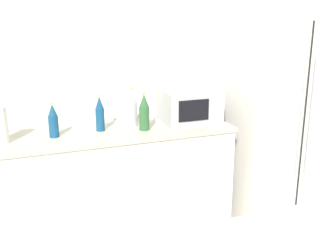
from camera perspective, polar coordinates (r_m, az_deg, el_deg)
wall_back at (r=3.35m, az=-4.12°, el=7.04°), size 8.00×0.06×2.55m
back_counter at (r=3.15m, az=-10.31°, el=-8.98°), size 2.18×0.63×0.94m
refrigerator at (r=3.63m, az=16.46°, el=1.20°), size 0.96×0.71×1.82m
microwave at (r=3.21m, az=3.29°, el=3.12°), size 0.48×0.37×0.28m
back_bottle_0 at (r=3.09m, az=-5.45°, el=2.77°), size 0.08×0.08×0.31m
back_bottle_1 at (r=2.97m, az=-10.34°, el=1.82°), size 0.07×0.07×0.28m
back_bottle_2 at (r=2.95m, az=-3.65°, el=2.07°), size 0.08×0.08×0.30m
back_bottle_3 at (r=2.90m, az=-17.09°, el=0.74°), size 0.07×0.07×0.26m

